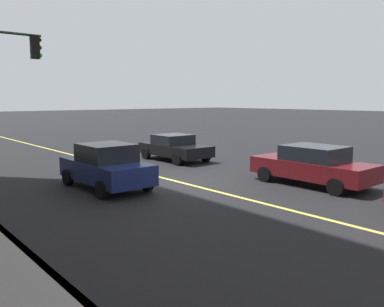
# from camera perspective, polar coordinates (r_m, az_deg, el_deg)

# --- Properties ---
(ground) EXTENTS (200.00, 200.00, 0.00)m
(ground) POSITION_cam_1_polar(r_m,az_deg,el_deg) (15.52, -2.40, -4.04)
(ground) COLOR black
(lane_stripe_center) EXTENTS (80.00, 0.16, 0.01)m
(lane_stripe_center) POSITION_cam_1_polar(r_m,az_deg,el_deg) (15.51, -2.40, -4.02)
(lane_stripe_center) COLOR #D8CC4C
(lane_stripe_center) RESTS_ON ground
(car_navy) EXTENTS (4.04, 1.97, 1.63)m
(car_navy) POSITION_cam_1_polar(r_m,az_deg,el_deg) (14.51, -12.35, -1.81)
(car_navy) COLOR navy
(car_navy) RESTS_ON ground
(car_black) EXTENTS (4.11, 2.09, 1.35)m
(car_black) POSITION_cam_1_polar(r_m,az_deg,el_deg) (20.76, -2.53, 0.91)
(car_black) COLOR black
(car_black) RESTS_ON ground
(car_maroon) EXTENTS (4.53, 2.03, 1.49)m
(car_maroon) POSITION_cam_1_polar(r_m,az_deg,el_deg) (15.42, 17.09, -1.59)
(car_maroon) COLOR #591116
(car_maroon) RESTS_ON ground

